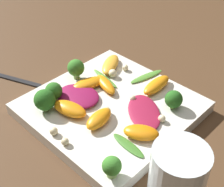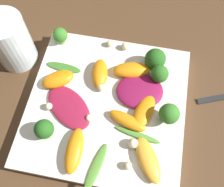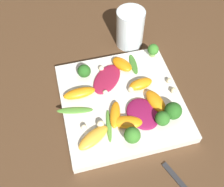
{
  "view_description": "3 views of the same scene",
  "coord_description": "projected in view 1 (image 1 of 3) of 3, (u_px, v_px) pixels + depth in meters",
  "views": [
    {
      "loc": [
        -0.32,
        0.33,
        0.41
      ],
      "look_at": [
        0.01,
        -0.02,
        0.03
      ],
      "focal_mm": 50.0,
      "sensor_mm": 36.0,
      "label": 1
    },
    {
      "loc": [
        0.04,
        -0.18,
        0.46
      ],
      "look_at": [
        0.01,
        0.01,
        0.05
      ],
      "focal_mm": 42.0,
      "sensor_mm": 36.0,
      "label": 2
    },
    {
      "loc": [
        0.33,
        -0.11,
        0.54
      ],
      "look_at": [
        -0.02,
        -0.02,
        0.03
      ],
      "focal_mm": 42.0,
      "sensor_mm": 36.0,
      "label": 3
    }
  ],
  "objects": [
    {
      "name": "ground_plane",
      "position": [
        111.0,
        112.0,
        0.61
      ],
      "size": [
        2.4,
        2.4,
        0.0
      ],
      "primitive_type": "plane",
      "color": "#4C331E"
    },
    {
      "name": "plate",
      "position": [
        111.0,
        108.0,
        0.6
      ],
      "size": [
        0.28,
        0.28,
        0.02
      ],
      "color": "silver",
      "rests_on": "ground_plane"
    },
    {
      "name": "drinking_glass",
      "position": [
        177.0,
        179.0,
        0.42
      ],
      "size": [
        0.08,
        0.08,
        0.11
      ],
      "color": "silver",
      "rests_on": "ground_plane"
    },
    {
      "name": "fork",
      "position": [
        0.0,
        75.0,
        0.7
      ],
      "size": [
        0.17,
        0.08,
        0.01
      ],
      "color": "#262628",
      "rests_on": "ground_plane"
    },
    {
      "name": "radicchio_leaf_0",
      "position": [
        78.0,
        96.0,
        0.6
      ],
      "size": [
        0.1,
        0.09,
        0.01
      ],
      "color": "maroon",
      "rests_on": "plate"
    },
    {
      "name": "radicchio_leaf_1",
      "position": [
        144.0,
        112.0,
        0.57
      ],
      "size": [
        0.11,
        0.11,
        0.01
      ],
      "color": "maroon",
      "rests_on": "plate"
    },
    {
      "name": "orange_segment_0",
      "position": [
        99.0,
        119.0,
        0.54
      ],
      "size": [
        0.04,
        0.06,
        0.02
      ],
      "color": "orange",
      "rests_on": "plate"
    },
    {
      "name": "orange_segment_1",
      "position": [
        141.0,
        133.0,
        0.52
      ],
      "size": [
        0.07,
        0.06,
        0.02
      ],
      "color": "orange",
      "rests_on": "plate"
    },
    {
      "name": "orange_segment_2",
      "position": [
        111.0,
        64.0,
        0.69
      ],
      "size": [
        0.06,
        0.08,
        0.02
      ],
      "color": "#FCAD33",
      "rests_on": "plate"
    },
    {
      "name": "orange_segment_3",
      "position": [
        105.0,
        84.0,
        0.63
      ],
      "size": [
        0.07,
        0.04,
        0.02
      ],
      "color": "orange",
      "rests_on": "plate"
    },
    {
      "name": "orange_segment_4",
      "position": [
        156.0,
        85.0,
        0.62
      ],
      "size": [
        0.03,
        0.08,
        0.02
      ],
      "color": "orange",
      "rests_on": "plate"
    },
    {
      "name": "orange_segment_5",
      "position": [
        70.0,
        109.0,
        0.57
      ],
      "size": [
        0.07,
        0.05,
        0.02
      ],
      "color": "orange",
      "rests_on": "plate"
    },
    {
      "name": "orange_segment_6",
      "position": [
        89.0,
        83.0,
        0.63
      ],
      "size": [
        0.05,
        0.08,
        0.02
      ],
      "color": "orange",
      "rests_on": "plate"
    },
    {
      "name": "broccoli_floret_0",
      "position": [
        112.0,
        167.0,
        0.45
      ],
      "size": [
        0.03,
        0.03,
        0.04
      ],
      "color": "#7A9E51",
      "rests_on": "plate"
    },
    {
      "name": "broccoli_floret_1",
      "position": [
        54.0,
        91.0,
        0.59
      ],
      "size": [
        0.03,
        0.03,
        0.04
      ],
      "color": "#84AD5B",
      "rests_on": "plate"
    },
    {
      "name": "broccoli_floret_2",
      "position": [
        174.0,
        99.0,
        0.57
      ],
      "size": [
        0.03,
        0.03,
        0.04
      ],
      "color": "#7A9E51",
      "rests_on": "plate"
    },
    {
      "name": "broccoli_floret_3",
      "position": [
        76.0,
        68.0,
        0.64
      ],
      "size": [
        0.04,
        0.04,
        0.04
      ],
      "color": "#84AD5B",
      "rests_on": "plate"
    },
    {
      "name": "broccoli_floret_4",
      "position": [
        45.0,
        100.0,
        0.57
      ],
      "size": [
        0.04,
        0.04,
        0.04
      ],
      "color": "#7A9E51",
      "rests_on": "plate"
    },
    {
      "name": "arugula_sprig_0",
      "position": [
        105.0,
        78.0,
        0.65
      ],
      "size": [
        0.08,
        0.02,
        0.01
      ],
      "color": "#518E33",
      "rests_on": "plate"
    },
    {
      "name": "arugula_sprig_1",
      "position": [
        128.0,
        145.0,
        0.51
      ],
      "size": [
        0.07,
        0.02,
        0.0
      ],
      "color": "#3D7528",
      "rests_on": "plate"
    },
    {
      "name": "arugula_sprig_2",
      "position": [
        147.0,
        76.0,
        0.66
      ],
      "size": [
        0.03,
        0.09,
        0.0
      ],
      "color": "#518E33",
      "rests_on": "plate"
    },
    {
      "name": "macadamia_nut_0",
      "position": [
        125.0,
        68.0,
        0.68
      ],
      "size": [
        0.01,
        0.01,
        0.01
      ],
      "color": "beige",
      "rests_on": "plate"
    },
    {
      "name": "macadamia_nut_1",
      "position": [
        65.0,
        142.0,
        0.51
      ],
      "size": [
        0.01,
        0.01,
        0.01
      ],
      "color": "beige",
      "rests_on": "plate"
    },
    {
      "name": "macadamia_nut_2",
      "position": [
        162.0,
        118.0,
        0.55
      ],
      "size": [
        0.01,
        0.01,
        0.01
      ],
      "color": "beige",
      "rests_on": "plate"
    },
    {
      "name": "macadamia_nut_3",
      "position": [
        133.0,
        98.0,
        0.6
      ],
      "size": [
        0.01,
        0.01,
        0.01
      ],
      "color": "beige",
      "rests_on": "plate"
    },
    {
      "name": "macadamia_nut_4",
      "position": [
        54.0,
        131.0,
        0.53
      ],
      "size": [
        0.01,
        0.01,
        0.01
      ],
      "color": "beige",
      "rests_on": "plate"
    },
    {
      "name": "macadamia_nut_5",
      "position": [
        113.0,
        73.0,
        0.66
      ],
      "size": [
        0.02,
        0.02,
        0.02
      ],
      "color": "beige",
      "rests_on": "plate"
    },
    {
      "name": "macadamia_nut_6",
      "position": [
        106.0,
        111.0,
        0.56
      ],
      "size": [
        0.02,
        0.02,
        0.02
      ],
      "color": "beige",
      "rests_on": "plate"
    }
  ]
}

